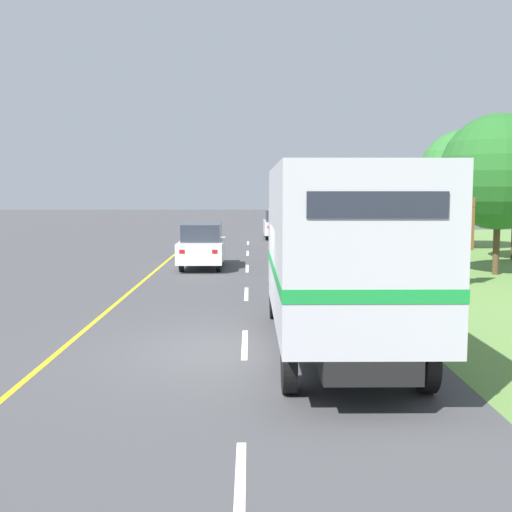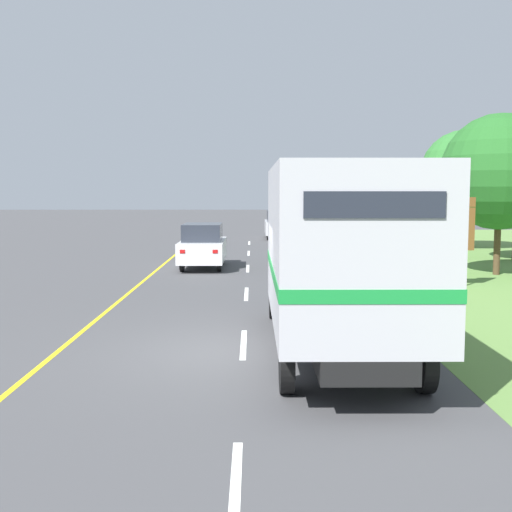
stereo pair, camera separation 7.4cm
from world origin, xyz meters
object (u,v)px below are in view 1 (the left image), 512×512
(lead_car_white, at_px, (202,245))
(highway_sign, at_px, (444,231))
(delineator_post, at_px, (426,306))
(lead_car_silver_ahead, at_px, (277,224))
(roadside_tree_near, at_px, (499,172))
(horse_trailer_truck, at_px, (338,252))
(roadside_tree_far, at_px, (463,173))

(lead_car_white, bearing_deg, highway_sign, -32.43)
(lead_car_white, relative_size, delineator_post, 4.59)
(lead_car_silver_ahead, height_order, roadside_tree_near, roadside_tree_near)
(lead_car_silver_ahead, relative_size, highway_sign, 1.54)
(horse_trailer_truck, bearing_deg, roadside_tree_far, 66.57)
(lead_car_white, bearing_deg, delineator_post, -62.74)
(horse_trailer_truck, bearing_deg, roadside_tree_near, 57.26)
(horse_trailer_truck, bearing_deg, lead_car_white, 104.44)
(highway_sign, distance_m, roadside_tree_near, 4.74)
(lead_car_white, bearing_deg, lead_car_silver_ahead, 77.02)
(horse_trailer_truck, distance_m, roadside_tree_far, 25.36)
(highway_sign, bearing_deg, delineator_post, -110.02)
(roadside_tree_far, bearing_deg, lead_car_white, -147.15)
(highway_sign, bearing_deg, roadside_tree_far, 69.69)
(horse_trailer_truck, distance_m, lead_car_silver_ahead, 30.98)
(roadside_tree_near, bearing_deg, horse_trailer_truck, -122.74)
(roadside_tree_far, bearing_deg, delineator_post, -110.22)
(delineator_post, bearing_deg, roadside_tree_near, 60.92)
(lead_car_white, bearing_deg, horse_trailer_truck, -75.56)
(horse_trailer_truck, height_order, delineator_post, horse_trailer_truck)
(lead_car_silver_ahead, xyz_separation_m, roadside_tree_near, (7.58, -18.93, 2.94))
(lead_car_silver_ahead, xyz_separation_m, roadside_tree_far, (9.90, -7.78, 3.20))
(lead_car_white, height_order, lead_car_silver_ahead, lead_car_silver_ahead)
(lead_car_white, xyz_separation_m, roadside_tree_near, (11.42, -2.29, 2.97))
(lead_car_white, distance_m, highway_sign, 10.07)
(roadside_tree_near, xyz_separation_m, delineator_post, (-5.32, -9.56, -3.41))
(highway_sign, relative_size, roadside_tree_near, 0.49)
(horse_trailer_truck, xyz_separation_m, delineator_post, (2.42, 2.47, -1.51))
(roadside_tree_far, distance_m, delineator_post, 22.38)
(roadside_tree_near, bearing_deg, lead_car_white, 168.67)
(lead_car_white, relative_size, roadside_tree_far, 0.67)
(delineator_post, bearing_deg, roadside_tree_far, 69.78)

